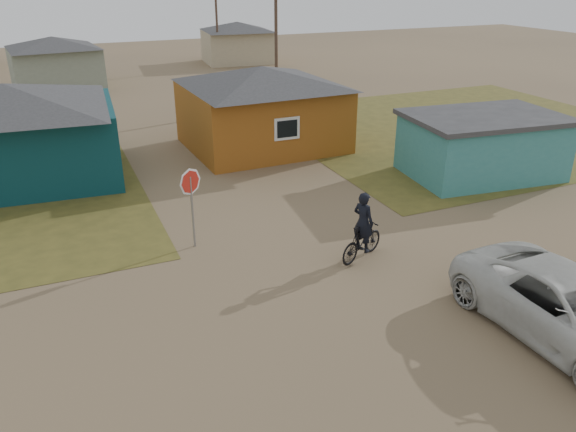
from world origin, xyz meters
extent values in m
plane|color=#7C6547|center=(0.00, 0.00, 0.00)|extent=(120.00, 120.00, 0.00)
cube|color=brown|center=(14.00, 13.00, 0.01)|extent=(20.00, 18.00, 0.00)
cube|color=#093036|center=(-8.50, 13.50, 1.50)|extent=(8.40, 6.54, 3.00)
pyramid|color=#313133|center=(-8.50, 13.50, 3.50)|extent=(8.93, 7.08, 1.00)
cube|color=#975317|center=(2.50, 14.00, 1.50)|extent=(7.21, 6.24, 3.00)
pyramid|color=#313133|center=(2.50, 14.00, 3.45)|extent=(7.72, 6.76, 0.90)
cube|color=silver|center=(2.50, 10.97, 1.65)|extent=(1.20, 0.06, 1.00)
cube|color=black|center=(2.50, 10.94, 1.65)|extent=(0.95, 0.04, 0.75)
cube|color=teal|center=(9.50, 6.50, 1.20)|extent=(6.39, 4.61, 2.40)
cube|color=#313133|center=(9.50, 6.50, 2.50)|extent=(6.71, 4.93, 0.20)
cube|color=gray|center=(-6.00, 34.00, 1.40)|extent=(6.49, 5.60, 2.80)
pyramid|color=#313133|center=(-6.00, 34.00, 3.20)|extent=(7.04, 6.15, 0.80)
cube|color=tan|center=(10.00, 40.00, 1.40)|extent=(6.41, 5.50, 2.80)
pyramid|color=#313133|center=(10.00, 40.00, 3.20)|extent=(6.95, 6.05, 0.80)
cylinder|color=#4E3A2F|center=(6.50, 22.00, 4.00)|extent=(0.20, 0.20, 8.00)
cylinder|color=#4E3A2F|center=(7.50, 38.00, 4.00)|extent=(0.20, 0.20, 8.00)
cylinder|color=gray|center=(-3.38, 4.68, 1.17)|extent=(0.07, 0.07, 2.35)
imported|color=black|center=(1.08, 1.89, 0.57)|extent=(1.96, 1.27, 1.15)
imported|color=black|center=(1.08, 1.89, 1.21)|extent=(0.69, 0.81, 1.88)
imported|color=silver|center=(3.52, -3.56, 0.83)|extent=(2.94, 6.03, 1.65)
camera|label=1|loc=(-6.95, -11.13, 8.15)|focal=35.00mm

